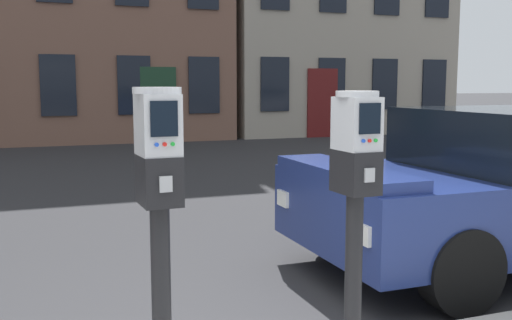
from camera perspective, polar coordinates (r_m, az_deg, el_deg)
The scene contains 2 objects.
parking_meter_near_kerb at distance 2.72m, azimuth -9.25°, elevation -2.89°, with size 0.22×0.26×1.49m.
parking_meter_twin_adjacent at distance 3.08m, azimuth 9.50°, elevation -1.98°, with size 0.22×0.26×1.47m.
Camera 1 is at (-0.94, -2.77, 1.64)m, focal length 41.82 mm.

